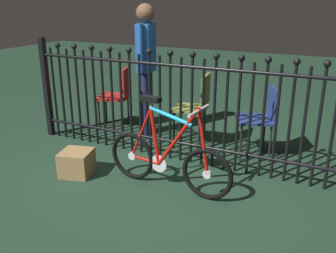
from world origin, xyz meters
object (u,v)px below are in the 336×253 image
chair_olive (197,103)px  chair_red (119,92)px  chair_navy (262,115)px  bicycle (167,159)px  display_crate (77,163)px  person_visitor (146,58)px

chair_olive → chair_red: size_ratio=1.05×
chair_navy → chair_olive: (-0.81, -0.02, 0.04)m
bicycle → chair_red: size_ratio=1.55×
bicycle → chair_navy: size_ratio=1.61×
bicycle → chair_olive: (-0.18, 1.18, 0.24)m
chair_navy → chair_red: bearing=175.3°
chair_olive → chair_red: chair_olive is taller
bicycle → display_crate: bearing=-171.3°
chair_olive → chair_red: bearing=171.4°
chair_navy → display_crate: bearing=-140.3°
chair_red → display_crate: (0.45, -1.52, -0.39)m
chair_olive → person_visitor: 0.92m
bicycle → display_crate: 1.03m
bicycle → person_visitor: bearing=126.3°
chair_navy → chair_olive: bearing=-178.4°
chair_red → chair_navy: bearing=-4.7°
chair_navy → person_visitor: person_visitor is taller
chair_red → person_visitor: size_ratio=0.50×
person_visitor → display_crate: size_ratio=5.54×
display_crate → chair_olive: bearing=58.1°
chair_navy → person_visitor: 1.67m
bicycle → chair_olive: bicycle is taller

